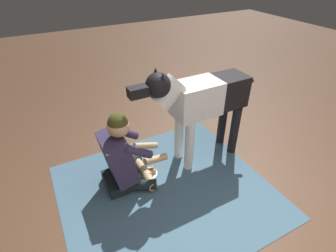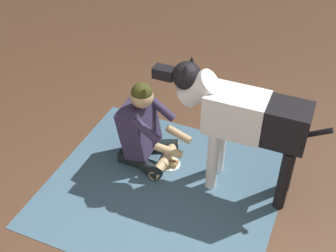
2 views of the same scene
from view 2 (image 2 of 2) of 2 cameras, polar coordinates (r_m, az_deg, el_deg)
ground_plane at (r=3.93m, az=1.78°, el=-11.00°), size 14.87×14.87×0.00m
area_rug at (r=4.12m, az=-0.68°, el=-7.94°), size 2.06×1.87×0.01m
person_sitting_on_floor at (r=4.19m, az=-3.07°, el=-0.48°), size 0.66×0.58×0.86m
large_dog at (r=3.71m, az=9.45°, el=1.06°), size 1.50×0.33×1.19m
hot_dog_on_plate at (r=4.33m, az=0.22°, el=-4.70°), size 0.21×0.21×0.06m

